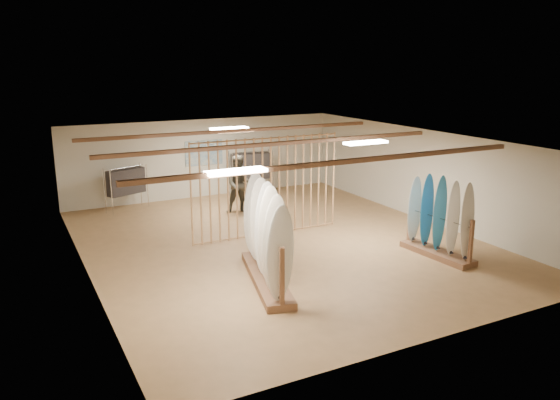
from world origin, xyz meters
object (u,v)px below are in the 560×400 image
rack_left (266,249)px  rack_right (439,230)px  shopper_a (258,189)px  clothing_rack_a (126,182)px  shopper_b (240,181)px  clothing_rack_b (251,166)px

rack_left → rack_right: rack_left is taller
rack_right → shopper_a: (-2.46, 5.42, 0.20)m
clothing_rack_a → shopper_a: bearing=-59.1°
clothing_rack_a → shopper_b: size_ratio=0.69×
rack_right → shopper_a: bearing=109.8°
shopper_a → rack_left: bearing=110.9°
clothing_rack_a → clothing_rack_b: 4.52m
rack_right → shopper_b: 6.67m
clothing_rack_b → shopper_b: (-1.35, -2.09, 0.00)m
clothing_rack_b → shopper_b: 2.49m
clothing_rack_a → shopper_a: shopper_a is taller
rack_left → clothing_rack_a: size_ratio=2.19×
rack_left → shopper_b: (1.75, 5.56, 0.31)m
clothing_rack_a → shopper_b: bearing=-55.0°
rack_right → clothing_rack_b: bearing=95.7°
clothing_rack_a → shopper_a: 4.43m
rack_left → shopper_a: (2.12, 4.95, 0.12)m
clothing_rack_a → clothing_rack_b: clothing_rack_b is taller
shopper_a → shopper_b: shopper_b is taller
rack_left → clothing_rack_b: 8.26m
clothing_rack_a → clothing_rack_b: (4.52, 0.04, 0.11)m
rack_left → clothing_rack_a: bearing=115.0°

